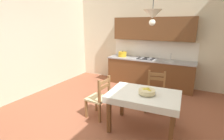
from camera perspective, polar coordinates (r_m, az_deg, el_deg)
name	(u,v)px	position (r m, az deg, el deg)	size (l,w,h in m)	color
ground_plane	(108,125)	(3.75, -1.37, -17.97)	(6.01, 6.43, 0.10)	#99563D
wall_back	(152,21)	(5.92, 13.17, 15.64)	(6.01, 0.12, 4.17)	beige
wall_left	(10,20)	(5.10, -30.85, 14.10)	(0.12, 6.43, 4.17)	beige
kitchen_cabinetry	(150,60)	(5.69, 12.57, 3.22)	(2.78, 0.63, 2.20)	brown
dining_table	(144,100)	(3.30, 10.50, -9.91)	(1.35, 0.97, 0.75)	brown
dining_chair_kitchen_side	(155,92)	(4.16, 14.29, -7.29)	(0.48, 0.48, 0.93)	#D1BC89
dining_chair_tv_side	(99,98)	(3.75, -4.32, -9.40)	(0.45, 0.45, 0.93)	#D1BC89
fruit_bowl	(147,91)	(3.18, 11.58, -7.06)	(0.30, 0.30, 0.12)	beige
pendant_lamp	(153,14)	(3.08, 13.43, 17.61)	(0.32, 0.32, 0.80)	black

